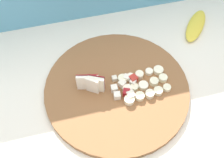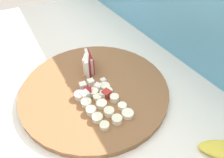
{
  "view_description": "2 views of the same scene",
  "coord_description": "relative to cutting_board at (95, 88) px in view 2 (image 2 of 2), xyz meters",
  "views": [
    {
      "loc": [
        -0.08,
        -0.32,
        1.58
      ],
      "look_at": [
        0.03,
        0.11,
        0.94
      ],
      "focal_mm": 45.75,
      "sensor_mm": 36.0,
      "label": 1
    },
    {
      "loc": [
        0.42,
        -0.05,
        1.28
      ],
      "look_at": [
        0.07,
        0.15,
        0.92
      ],
      "focal_mm": 31.76,
      "sensor_mm": 36.0,
      "label": 2
    }
  ],
  "objects": [
    {
      "name": "tile_backsplash",
      "position": [
        -0.04,
        0.34,
        -0.26
      ],
      "size": [
        2.4,
        0.04,
        1.25
      ],
      "primitive_type": "cube",
      "color": "#5BA3C1",
      "rests_on": "ground"
    },
    {
      "name": "cutting_board",
      "position": [
        0.0,
        0.0,
        0.0
      ],
      "size": [
        0.42,
        0.42,
        0.02
      ],
      "primitive_type": "cylinder",
      "color": "brown",
      "rests_on": "tiled_countertop"
    },
    {
      "name": "apple_wedge_fan",
      "position": [
        -0.07,
        0.01,
        0.04
      ],
      "size": [
        0.08,
        0.04,
        0.06
      ],
      "color": "maroon",
      "rests_on": "cutting_board"
    },
    {
      "name": "apple_dice_pile",
      "position": [
        0.02,
        -0.01,
        0.02
      ],
      "size": [
        0.08,
        0.09,
        0.02
      ],
      "color": "white",
      "rests_on": "cutting_board"
    },
    {
      "name": "banana_slice_rows",
      "position": [
        0.08,
        -0.01,
        0.02
      ],
      "size": [
        0.14,
        0.11,
        0.02
      ],
      "color": "#F4EAC6",
      "rests_on": "cutting_board"
    }
  ]
}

